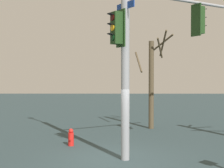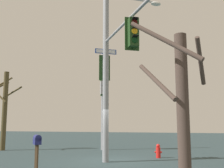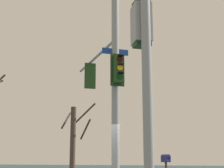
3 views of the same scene
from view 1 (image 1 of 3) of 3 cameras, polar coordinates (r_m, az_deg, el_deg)
ground_plane at (r=12.33m, az=0.35°, el=-12.53°), size 80.00×80.00×0.00m
main_signal_pole_assembly at (r=12.36m, az=4.17°, el=9.99°), size 3.42×6.41×8.64m
fire_hydrant at (r=14.45m, az=-6.97°, el=-9.02°), size 0.38×0.24×0.73m
bare_tree_across_street at (r=18.73m, az=6.79°, el=0.75°), size 2.05×2.08×5.41m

